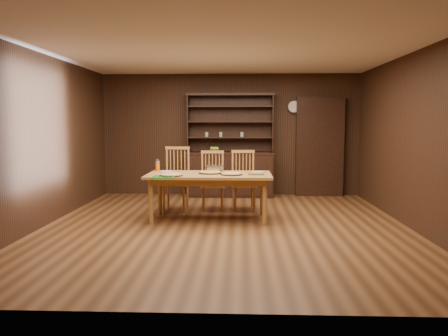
{
  "coord_description": "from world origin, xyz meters",
  "views": [
    {
      "loc": [
        0.22,
        -6.44,
        1.57
      ],
      "look_at": [
        -0.04,
        0.4,
        0.85
      ],
      "focal_mm": 35.0,
      "sensor_mm": 36.0,
      "label": 1
    }
  ],
  "objects_px": {
    "china_hutch": "(230,168)",
    "juice_bottle": "(158,166)",
    "chair_center": "(213,178)",
    "dining_table": "(209,178)",
    "chair_right": "(243,178)",
    "chair_left": "(177,176)"
  },
  "relations": [
    {
      "from": "china_hutch",
      "to": "chair_left",
      "type": "xyz_separation_m",
      "value": [
        -0.92,
        -1.48,
        0.01
      ]
    },
    {
      "from": "china_hutch",
      "to": "dining_table",
      "type": "distance_m",
      "value": 2.3
    },
    {
      "from": "dining_table",
      "to": "chair_right",
      "type": "relative_size",
      "value": 1.85
    },
    {
      "from": "dining_table",
      "to": "chair_right",
      "type": "height_order",
      "value": "chair_right"
    },
    {
      "from": "dining_table",
      "to": "chair_left",
      "type": "height_order",
      "value": "chair_left"
    },
    {
      "from": "china_hutch",
      "to": "chair_left",
      "type": "bearing_deg",
      "value": -121.9
    },
    {
      "from": "dining_table",
      "to": "chair_center",
      "type": "bearing_deg",
      "value": 90.11
    },
    {
      "from": "china_hutch",
      "to": "juice_bottle",
      "type": "distance_m",
      "value": 2.28
    },
    {
      "from": "chair_right",
      "to": "juice_bottle",
      "type": "distance_m",
      "value": 1.57
    },
    {
      "from": "china_hutch",
      "to": "chair_right",
      "type": "distance_m",
      "value": 1.45
    },
    {
      "from": "dining_table",
      "to": "chair_center",
      "type": "relative_size",
      "value": 1.87
    },
    {
      "from": "chair_center",
      "to": "china_hutch",
      "type": "bearing_deg",
      "value": 74.47
    },
    {
      "from": "chair_center",
      "to": "juice_bottle",
      "type": "relative_size",
      "value": 5.24
    },
    {
      "from": "china_hutch",
      "to": "dining_table",
      "type": "height_order",
      "value": "china_hutch"
    },
    {
      "from": "chair_left",
      "to": "chair_right",
      "type": "xyz_separation_m",
      "value": [
        1.2,
        0.06,
        -0.04
      ]
    },
    {
      "from": "juice_bottle",
      "to": "dining_table",
      "type": "bearing_deg",
      "value": -21.0
    },
    {
      "from": "chair_left",
      "to": "chair_center",
      "type": "distance_m",
      "value": 0.65
    },
    {
      "from": "china_hutch",
      "to": "juice_bottle",
      "type": "height_order",
      "value": "china_hutch"
    },
    {
      "from": "chair_right",
      "to": "juice_bottle",
      "type": "height_order",
      "value": "chair_right"
    },
    {
      "from": "chair_center",
      "to": "juice_bottle",
      "type": "xyz_separation_m",
      "value": [
        -0.9,
        -0.52,
        0.28
      ]
    },
    {
      "from": "dining_table",
      "to": "chair_center",
      "type": "xyz_separation_m",
      "value": [
        -0.0,
        0.87,
        -0.11
      ]
    },
    {
      "from": "china_hutch",
      "to": "chair_center",
      "type": "distance_m",
      "value": 1.45
    }
  ]
}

